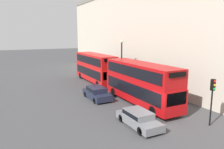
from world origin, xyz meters
TOP-DOWN VIEW (x-y plane):
  - ground_plane at (0.00, 0.00)m, footprint 200.00×200.00m
  - building_facade at (7.00, 0.00)m, footprint 1.10×80.00m
  - bus_leading at (1.60, 5.02)m, footprint 2.59×10.71m
  - bus_second_in_queue at (1.60, 17.08)m, footprint 2.59×10.41m
  - car_dark_sedan at (-1.80, 0.25)m, footprint 1.78×4.38m
  - car_hatchback at (-1.80, 8.64)m, footprint 1.88×4.36m
  - traffic_light at (3.35, -2.31)m, footprint 0.30×0.36m
  - street_lamp at (3.46, 12.26)m, footprint 0.44×0.44m
  - pedestrian at (3.78, 5.51)m, footprint 0.36×0.36m

SIDE VIEW (x-z plane):
  - ground_plane at x=0.00m, z-range 0.00..0.00m
  - car_dark_sedan at x=-1.80m, z-range 0.05..1.30m
  - car_hatchback at x=-1.80m, z-range 0.04..1.42m
  - pedestrian at x=3.78m, z-range -0.07..1.76m
  - bus_second_in_queue at x=1.60m, z-range 0.22..4.50m
  - bus_leading at x=1.60m, z-range 0.23..4.54m
  - traffic_light at x=3.35m, z-range 0.84..4.65m
  - street_lamp at x=3.46m, z-range 0.76..7.26m
  - building_facade at x=7.00m, z-range 0.30..14.92m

